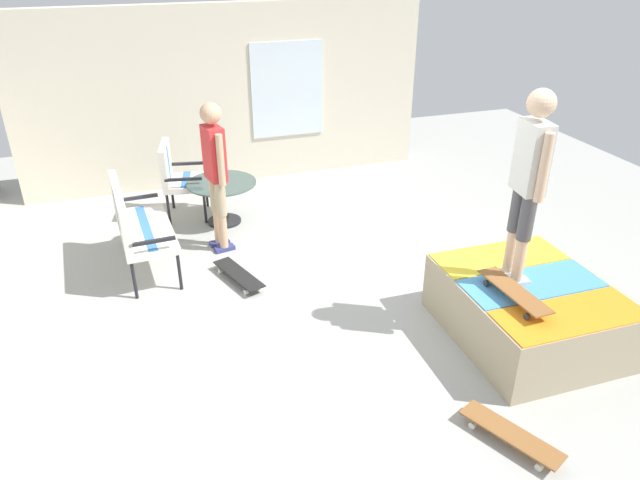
{
  "coord_description": "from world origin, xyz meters",
  "views": [
    {
      "loc": [
        -4.86,
        1.91,
        3.44
      ],
      "look_at": [
        0.11,
        0.27,
        0.7
      ],
      "focal_mm": 33.03,
      "sensor_mm": 36.0,
      "label": 1
    }
  ],
  "objects_px": {
    "skateboard_by_bench": "(239,274)",
    "skateboard_spare": "(511,434)",
    "patio_bench": "(134,222)",
    "patio_chair_near_house": "(176,174)",
    "skateboard_on_ramp": "(514,292)",
    "person_skater": "(529,175)",
    "skate_ramp": "(530,309)",
    "patio_table": "(222,194)",
    "person_watching": "(215,166)"
  },
  "relations": [
    {
      "from": "skate_ramp",
      "to": "skateboard_by_bench",
      "type": "bearing_deg",
      "value": 52.81
    },
    {
      "from": "skate_ramp",
      "to": "skateboard_on_ramp",
      "type": "relative_size",
      "value": 2.62
    },
    {
      "from": "patio_table",
      "to": "skateboard_on_ramp",
      "type": "distance_m",
      "value": 4.07
    },
    {
      "from": "person_skater",
      "to": "skateboard_spare",
      "type": "xyz_separation_m",
      "value": [
        -1.23,
        0.75,
        -1.54
      ]
    },
    {
      "from": "skate_ramp",
      "to": "person_skater",
      "type": "distance_m",
      "value": 1.35
    },
    {
      "from": "skate_ramp",
      "to": "skateboard_spare",
      "type": "height_order",
      "value": "skate_ramp"
    },
    {
      "from": "skate_ramp",
      "to": "person_watching",
      "type": "relative_size",
      "value": 1.18
    },
    {
      "from": "person_skater",
      "to": "patio_chair_near_house",
      "type": "bearing_deg",
      "value": 35.87
    },
    {
      "from": "skateboard_spare",
      "to": "skateboard_on_ramp",
      "type": "xyz_separation_m",
      "value": [
        0.93,
        -0.57,
        0.59
      ]
    },
    {
      "from": "patio_bench",
      "to": "patio_chair_near_house",
      "type": "height_order",
      "value": "same"
    },
    {
      "from": "person_watching",
      "to": "skateboard_by_bench",
      "type": "bearing_deg",
      "value": -177.25
    },
    {
      "from": "person_skater",
      "to": "patio_table",
      "type": "bearing_deg",
      "value": 32.9
    },
    {
      "from": "patio_chair_near_house",
      "to": "skateboard_on_ramp",
      "type": "bearing_deg",
      "value": -148.07
    },
    {
      "from": "patio_bench",
      "to": "skateboard_on_ramp",
      "type": "bearing_deg",
      "value": -130.44
    },
    {
      "from": "patio_chair_near_house",
      "to": "skateboard_on_ramp",
      "type": "relative_size",
      "value": 1.26
    },
    {
      "from": "patio_chair_near_house",
      "to": "skateboard_by_bench",
      "type": "xyz_separation_m",
      "value": [
        -1.94,
        -0.41,
        -0.53
      ]
    },
    {
      "from": "patio_bench",
      "to": "skateboard_spare",
      "type": "xyz_separation_m",
      "value": [
        -3.55,
        -2.5,
        -0.53
      ]
    },
    {
      "from": "patio_bench",
      "to": "skateboard_by_bench",
      "type": "xyz_separation_m",
      "value": [
        -0.59,
        -1.01,
        -0.53
      ]
    },
    {
      "from": "person_watching",
      "to": "skateboard_by_bench",
      "type": "xyz_separation_m",
      "value": [
        -0.84,
        -0.04,
        -0.98
      ]
    },
    {
      "from": "patio_table",
      "to": "patio_chair_near_house",
      "type": "bearing_deg",
      "value": 53.9
    },
    {
      "from": "patio_bench",
      "to": "skateboard_by_bench",
      "type": "height_order",
      "value": "patio_bench"
    },
    {
      "from": "patio_table",
      "to": "person_watching",
      "type": "xyz_separation_m",
      "value": [
        -0.71,
        0.16,
        0.66
      ]
    },
    {
      "from": "skateboard_by_bench",
      "to": "skateboard_on_ramp",
      "type": "xyz_separation_m",
      "value": [
        -2.02,
        -2.05,
        0.59
      ]
    },
    {
      "from": "skate_ramp",
      "to": "skateboard_spare",
      "type": "bearing_deg",
      "value": 140.14
    },
    {
      "from": "patio_chair_near_house",
      "to": "person_skater",
      "type": "bearing_deg",
      "value": -144.13
    },
    {
      "from": "skate_ramp",
      "to": "person_watching",
      "type": "bearing_deg",
      "value": 42.55
    },
    {
      "from": "patio_chair_near_house",
      "to": "skateboard_by_bench",
      "type": "height_order",
      "value": "patio_chair_near_house"
    },
    {
      "from": "patio_bench",
      "to": "skateboard_on_ramp",
      "type": "distance_m",
      "value": 4.03
    },
    {
      "from": "skateboard_on_ramp",
      "to": "skate_ramp",
      "type": "bearing_deg",
      "value": -63.28
    },
    {
      "from": "person_watching",
      "to": "person_skater",
      "type": "distance_m",
      "value": 3.48
    },
    {
      "from": "patio_table",
      "to": "person_watching",
      "type": "distance_m",
      "value": 0.98
    },
    {
      "from": "patio_chair_near_house",
      "to": "patio_bench",
      "type": "bearing_deg",
      "value": 155.92
    },
    {
      "from": "skateboard_by_bench",
      "to": "skateboard_on_ramp",
      "type": "height_order",
      "value": "skateboard_on_ramp"
    },
    {
      "from": "skateboard_by_bench",
      "to": "skateboard_spare",
      "type": "relative_size",
      "value": 1.02
    },
    {
      "from": "patio_table",
      "to": "person_watching",
      "type": "relative_size",
      "value": 0.5
    },
    {
      "from": "patio_chair_near_house",
      "to": "person_watching",
      "type": "distance_m",
      "value": 1.24
    },
    {
      "from": "skate_ramp",
      "to": "skateboard_spare",
      "type": "relative_size",
      "value": 2.62
    },
    {
      "from": "person_skater",
      "to": "skateboard_spare",
      "type": "bearing_deg",
      "value": 148.7
    },
    {
      "from": "patio_table",
      "to": "skateboard_spare",
      "type": "relative_size",
      "value": 1.11
    },
    {
      "from": "patio_table",
      "to": "skateboard_on_ramp",
      "type": "bearing_deg",
      "value": -151.51
    },
    {
      "from": "skateboard_spare",
      "to": "patio_chair_near_house",
      "type": "bearing_deg",
      "value": 21.24
    },
    {
      "from": "person_watching",
      "to": "person_skater",
      "type": "height_order",
      "value": "person_skater"
    },
    {
      "from": "skateboard_spare",
      "to": "skateboard_on_ramp",
      "type": "distance_m",
      "value": 1.24
    },
    {
      "from": "person_skater",
      "to": "skateboard_by_bench",
      "type": "height_order",
      "value": "person_skater"
    },
    {
      "from": "patio_table",
      "to": "skateboard_by_bench",
      "type": "height_order",
      "value": "patio_table"
    },
    {
      "from": "skate_ramp",
      "to": "skateboard_by_bench",
      "type": "xyz_separation_m",
      "value": [
        1.84,
        2.42,
        -0.21
      ]
    },
    {
      "from": "skate_ramp",
      "to": "patio_table",
      "type": "xyz_separation_m",
      "value": [
        3.39,
        2.3,
        0.11
      ]
    },
    {
      "from": "skate_ramp",
      "to": "patio_chair_near_house",
      "type": "height_order",
      "value": "patio_chair_near_house"
    },
    {
      "from": "patio_bench",
      "to": "skateboard_spare",
      "type": "height_order",
      "value": "patio_bench"
    },
    {
      "from": "skate_ramp",
      "to": "patio_chair_near_house",
      "type": "relative_size",
      "value": 2.08
    }
  ]
}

